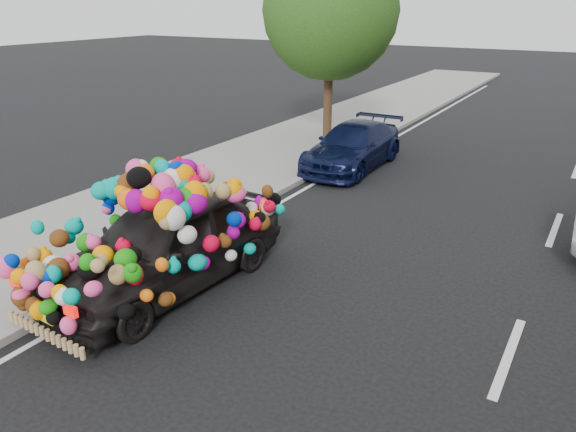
% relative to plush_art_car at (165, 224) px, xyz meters
% --- Properties ---
extents(ground, '(100.00, 100.00, 0.00)m').
position_rel_plush_art_car_xyz_m(ground, '(1.52, 0.73, -1.08)').
color(ground, black).
rests_on(ground, ground).
extents(sidewalk, '(4.00, 60.00, 0.12)m').
position_rel_plush_art_car_xyz_m(sidewalk, '(-2.78, 0.73, -1.02)').
color(sidewalk, gray).
rests_on(sidewalk, ground).
extents(kerb, '(0.15, 60.00, 0.13)m').
position_rel_plush_art_car_xyz_m(kerb, '(-0.83, 0.73, -1.02)').
color(kerb, gray).
rests_on(kerb, ground).
extents(lane_markings, '(6.00, 50.00, 0.01)m').
position_rel_plush_art_car_xyz_m(lane_markings, '(5.12, 0.73, -1.07)').
color(lane_markings, silver).
rests_on(lane_markings, ground).
extents(tree_near_sidewalk, '(4.20, 4.20, 6.13)m').
position_rel_plush_art_car_xyz_m(tree_near_sidewalk, '(-2.28, 10.23, 2.94)').
color(tree_near_sidewalk, '#332114').
rests_on(tree_near_sidewalk, ground).
extents(plush_art_car, '(2.42, 4.64, 2.11)m').
position_rel_plush_art_car_xyz_m(plush_art_car, '(0.00, 0.00, 0.00)').
color(plush_art_car, black).
rests_on(plush_art_car, ground).
extents(navy_sedan, '(1.68, 4.10, 1.19)m').
position_rel_plush_art_car_xyz_m(navy_sedan, '(-0.28, 7.78, -0.49)').
color(navy_sedan, black).
rests_on(navy_sedan, ground).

